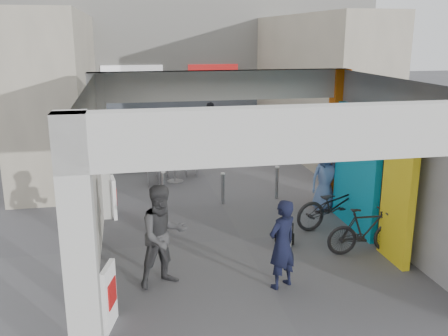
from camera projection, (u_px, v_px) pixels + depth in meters
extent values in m
plane|color=#515156|center=(242.00, 239.00, 10.93)|extent=(90.00, 90.00, 0.00)
cube|color=beige|center=(80.00, 253.00, 6.12)|extent=(0.40, 0.40, 3.50)
cube|color=beige|center=(100.00, 147.00, 11.80)|extent=(0.40, 0.40, 3.50)
cube|color=orange|center=(337.00, 137.00, 12.93)|extent=(0.40, 0.40, 3.50)
plane|color=beige|center=(93.00, 184.00, 8.96)|extent=(0.00, 6.40, 6.40)
plane|color=#9F9FA4|center=(398.00, 167.00, 10.09)|extent=(0.00, 6.40, 6.40)
cube|color=#0C98C2|center=(357.00, 169.00, 11.26)|extent=(0.15, 2.00, 2.80)
cube|color=yellow|center=(399.00, 193.00, 9.56)|extent=(0.15, 1.00, 2.80)
plane|color=#B0AFAB|center=(256.00, 82.00, 9.07)|extent=(6.40, 6.40, 0.00)
cube|color=beige|center=(224.00, 85.00, 12.05)|extent=(6.40, 0.30, 0.70)
cube|color=beige|center=(318.00, 133.00, 6.27)|extent=(6.40, 0.30, 0.70)
cube|color=silver|center=(222.00, 86.00, 12.22)|extent=(4.20, 0.05, 0.55)
cube|color=silver|center=(174.00, 41.00, 23.13)|extent=(18.00, 4.00, 8.00)
cube|color=#515966|center=(180.00, 112.00, 21.98)|extent=(16.20, 0.06, 1.80)
cube|color=white|center=(132.00, 71.00, 21.14)|extent=(2.60, 0.06, 0.50)
cube|color=red|center=(213.00, 70.00, 21.80)|extent=(2.20, 0.06, 0.50)
cube|color=#BAB09A|center=(59.00, 91.00, 16.53)|extent=(2.00, 9.00, 5.00)
cube|color=#BAB09A|center=(315.00, 86.00, 18.22)|extent=(2.00, 9.00, 5.00)
cylinder|color=gray|center=(164.00, 191.00, 12.67)|extent=(0.09, 0.09, 0.99)
cylinder|color=gray|center=(223.00, 189.00, 13.09)|extent=(0.09, 0.09, 0.83)
cylinder|color=gray|center=(277.00, 183.00, 13.52)|extent=(0.09, 0.09, 0.88)
cube|color=silver|center=(109.00, 296.00, 7.57)|extent=(0.22, 0.55, 1.00)
cube|color=red|center=(112.00, 293.00, 7.56)|extent=(0.14, 0.38, 0.40)
cube|color=silver|center=(114.00, 197.00, 12.14)|extent=(0.14, 0.56, 1.00)
cube|color=red|center=(115.00, 195.00, 12.13)|extent=(0.08, 0.39, 0.40)
cylinder|color=#A9A9AE|center=(175.00, 169.00, 15.07)|extent=(0.07, 0.07, 0.80)
cylinder|color=#A9A9AE|center=(175.00, 181.00, 15.17)|extent=(0.49, 0.49, 0.02)
cylinder|color=#A9A9AE|center=(175.00, 156.00, 14.97)|extent=(0.78, 0.78, 0.06)
cube|color=#A9A9AE|center=(153.00, 177.00, 14.77)|extent=(0.42, 0.42, 0.50)
cube|color=#A9A9AE|center=(152.00, 159.00, 14.83)|extent=(0.42, 0.06, 0.50)
cube|color=#A9A9AE|center=(191.00, 168.00, 15.74)|extent=(0.42, 0.42, 0.50)
cube|color=#A9A9AE|center=(190.00, 151.00, 15.80)|extent=(0.42, 0.06, 0.50)
cube|color=#A9A9AE|center=(162.00, 168.00, 15.68)|extent=(0.42, 0.42, 0.50)
cube|color=#A9A9AE|center=(161.00, 152.00, 15.74)|extent=(0.42, 0.06, 0.50)
cube|color=black|center=(136.00, 167.00, 16.34)|extent=(1.06, 0.53, 0.27)
cube|color=#18551D|center=(136.00, 164.00, 16.18)|extent=(0.88, 0.31, 0.16)
cube|color=#18551D|center=(136.00, 158.00, 16.26)|extent=(0.88, 0.31, 0.16)
cube|color=#18551D|center=(135.00, 151.00, 16.34)|extent=(0.88, 0.31, 0.16)
cube|color=#18551D|center=(212.00, 150.00, 18.64)|extent=(0.51, 0.43, 0.28)
cube|color=navy|center=(212.00, 143.00, 18.57)|extent=(0.51, 0.43, 0.28)
cube|color=black|center=(284.00, 238.00, 10.67)|extent=(0.26, 0.35, 0.26)
cube|color=black|center=(287.00, 232.00, 10.49)|extent=(0.21, 0.18, 0.39)
cube|color=white|center=(288.00, 235.00, 10.41)|extent=(0.16, 0.03, 0.37)
cylinder|color=white|center=(285.00, 241.00, 10.45)|extent=(0.05, 0.05, 0.31)
cylinder|color=white|center=(290.00, 240.00, 10.47)|extent=(0.05, 0.05, 0.31)
sphere|color=black|center=(287.00, 221.00, 10.41)|extent=(0.21, 0.21, 0.21)
cube|color=white|center=(289.00, 224.00, 10.31)|extent=(0.09, 0.13, 0.07)
cone|color=black|center=(284.00, 216.00, 10.41)|extent=(0.08, 0.08, 0.09)
cone|color=black|center=(289.00, 216.00, 10.43)|extent=(0.08, 0.08, 0.09)
imported|color=black|center=(282.00, 244.00, 8.68)|extent=(0.70, 0.62, 1.62)
imported|color=#3E3E40|center=(163.00, 236.00, 8.74)|extent=(1.09, 0.97, 1.85)
imported|color=#5E7CB6|center=(325.00, 179.00, 12.58)|extent=(0.82, 0.57, 1.61)
imported|color=black|center=(211.00, 130.00, 18.03)|extent=(1.21, 0.63, 1.98)
imported|color=black|center=(336.00, 204.00, 11.51)|extent=(2.17, 1.11, 1.08)
imported|color=black|center=(366.00, 231.00, 10.11)|extent=(1.64, 0.51, 0.98)
imported|color=silver|center=(204.00, 122.00, 21.84)|extent=(3.89, 2.57, 1.23)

